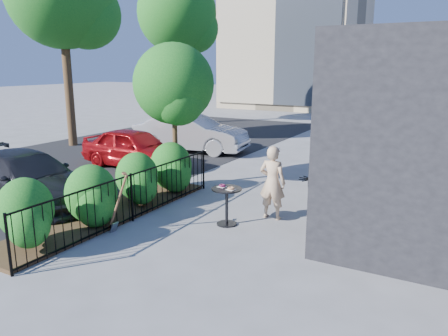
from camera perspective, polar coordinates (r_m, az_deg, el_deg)
The scene contains 14 objects.
ground at distance 9.17m, azimuth -4.61°, elevation -8.49°, with size 120.00×120.00×0.00m, color gray.
fence at distance 9.85m, azimuth -11.96°, elevation -3.72°, with size 0.05×6.05×1.10m.
planting_bed at distance 10.47m, azimuth -14.73°, elevation -5.85°, with size 1.30×6.00×0.08m, color #382616.
shrubs at distance 10.28m, azimuth -14.16°, elevation -2.32°, with size 1.10×5.60×1.24m.
patio_tree at distance 12.07m, azimuth -6.45°, elevation 10.23°, with size 2.20×2.20×3.94m.
street at distance 15.85m, azimuth -19.83°, elevation 0.16°, with size 9.00×30.00×0.01m, color black.
street_tree_near at distance 19.79m, azimuth -20.42°, elevation 19.86°, with size 4.40×4.40×8.28m.
street_tree_far at distance 25.76m, azimuth -6.10°, elevation 18.89°, with size 4.40×4.40×8.28m.
cafe_table at distance 9.42m, azimuth 0.36°, elevation -4.15°, with size 0.66×0.66×0.88m.
woman at distance 9.81m, azimuth 6.34°, elevation -1.91°, with size 0.61×0.40×1.67m, color tan.
shovel at distance 9.18m, azimuth -13.72°, elevation -4.83°, with size 0.54×0.18×1.36m.
car_red at distance 15.03m, azimuth -11.60°, elevation 2.56°, with size 1.56×3.88×1.32m, color #A20D12.
car_silver at distance 17.49m, azimuth -4.34°, elevation 4.58°, with size 1.58×4.54×1.49m, color #A3A3A8.
car_darkgrey at distance 11.89m, azimuth -24.42°, elevation -1.26°, with size 1.82×4.47×1.30m, color black.
Camera 1 is at (4.77, -7.04, 3.41)m, focal length 35.00 mm.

